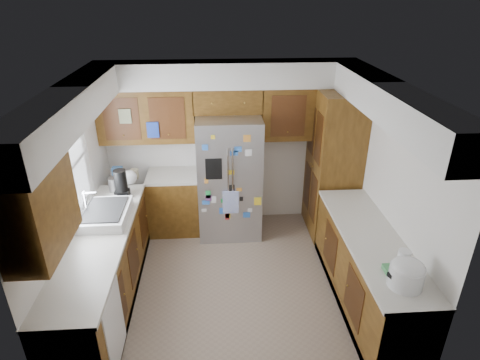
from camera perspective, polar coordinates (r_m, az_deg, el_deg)
name	(u,v)px	position (r m, az deg, el deg)	size (l,w,h in m)	color
floor	(234,281)	(5.28, -0.85, -14.11)	(3.60, 3.60, 0.00)	gray
room_shell	(222,136)	(4.68, -2.53, 6.24)	(3.64, 3.24, 2.52)	silver
left_counter_run	(122,256)	(5.17, -16.40, -10.35)	(1.36, 3.20, 0.92)	#4A2D0E
right_counter_run	(366,273)	(4.94, 17.52, -12.52)	(0.63, 2.25, 0.92)	#4A2D0E
pantry	(333,165)	(5.93, 13.11, 2.16)	(0.60, 0.90, 2.15)	#4A2D0E
fridge	(229,177)	(5.81, -1.54, 0.45)	(0.90, 0.79, 1.80)	#A9A9AF
bridge_cabinet	(228,100)	(5.66, -1.76, 11.33)	(0.96, 0.34, 0.35)	#4A2D0E
fridge_top_items	(220,78)	(5.57, -2.92, 14.35)	(0.90, 0.31, 0.30)	#1B42AF
sink_assembly	(105,214)	(4.96, -18.59, -4.62)	(0.52, 0.70, 0.37)	white
left_counter_clutter	(123,181)	(5.57, -16.33, -0.10)	(0.37, 0.84, 0.38)	black
rice_cooker	(407,273)	(4.00, 22.64, -12.11)	(0.32, 0.31, 0.28)	white
paper_towel	(403,263)	(4.12, 22.13, -10.87)	(0.12, 0.12, 0.27)	white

